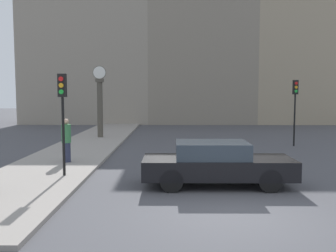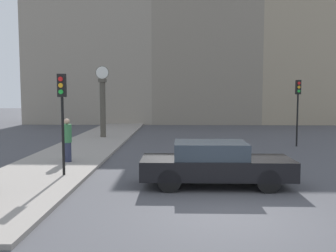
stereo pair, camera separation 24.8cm
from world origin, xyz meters
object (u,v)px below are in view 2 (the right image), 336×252
object	(u,v)px
sedan_car	(215,163)
traffic_light_near	(62,103)
traffic_light_far	(298,99)
pedestrian_green_hoodie	(67,140)
street_clock	(103,103)

from	to	relation	value
sedan_car	traffic_light_near	distance (m)	5.37
traffic_light_far	pedestrian_green_hoodie	bearing A→B (deg)	-153.42
sedan_car	street_clock	size ratio (longest dim) A/B	1.04
traffic_light_near	street_clock	xyz separation A→B (m)	(-0.83, 10.83, -0.31)
traffic_light_far	street_clock	world-z (taller)	street_clock
sedan_car	street_clock	bearing A→B (deg)	116.29
traffic_light_near	traffic_light_far	bearing A→B (deg)	37.48
traffic_light_near	street_clock	world-z (taller)	street_clock
sedan_car	street_clock	world-z (taller)	street_clock
traffic_light_near	traffic_light_far	xyz separation A→B (m)	(10.21, 7.83, -0.00)
sedan_car	traffic_light_far	xyz separation A→B (m)	(5.25, 8.73, 1.84)
traffic_light_far	pedestrian_green_hoodie	size ratio (longest dim) A/B	2.05
sedan_car	traffic_light_near	xyz separation A→B (m)	(-4.96, 0.90, 1.84)
sedan_car	traffic_light_far	size ratio (longest dim) A/B	1.29
traffic_light_far	sedan_car	bearing A→B (deg)	-121.06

